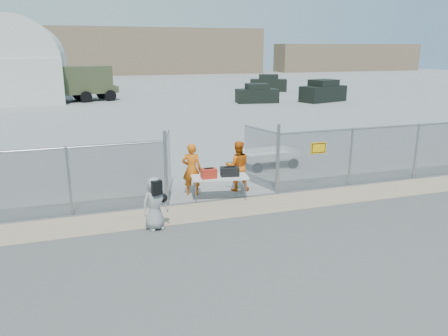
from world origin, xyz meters
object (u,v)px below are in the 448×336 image
object	(u,v)px
folding_table	(220,188)
security_worker_left	(192,169)
utility_trailer	(268,158)
visitor	(155,203)
security_worker_right	(238,166)

from	to	relation	value
folding_table	security_worker_left	world-z (taller)	security_worker_left
security_worker_left	utility_trailer	world-z (taller)	security_worker_left
visitor	utility_trailer	xyz separation A→B (m)	(5.86, 5.32, -0.39)
security_worker_left	utility_trailer	size ratio (longest dim) A/B	0.58
folding_table	visitor	bearing A→B (deg)	-133.89
folding_table	visitor	size ratio (longest dim) A/B	1.24
security_worker_right	folding_table	bearing A→B (deg)	51.15
utility_trailer	security_worker_right	bearing A→B (deg)	-136.77
security_worker_left	visitor	size ratio (longest dim) A/B	1.20
folding_table	security_worker_right	world-z (taller)	security_worker_right
security_worker_right	visitor	distance (m)	4.33
visitor	utility_trailer	bearing A→B (deg)	26.05
folding_table	visitor	xyz separation A→B (m)	(-2.54, -1.89, 0.37)
security_worker_left	visitor	xyz separation A→B (m)	(-1.75, -2.66, -0.16)
folding_table	security_worker_left	size ratio (longest dim) A/B	1.03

